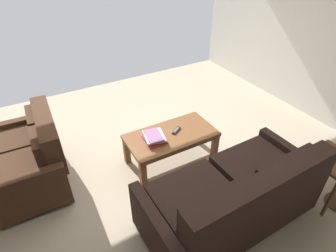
{
  "coord_description": "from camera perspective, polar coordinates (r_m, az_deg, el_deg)",
  "views": [
    {
      "loc": [
        1.27,
        2.31,
        2.43
      ],
      "look_at": [
        0.24,
        0.48,
        0.95
      ],
      "focal_mm": 28.97,
      "sensor_mm": 36.0,
      "label": 1
    }
  ],
  "objects": [
    {
      "name": "coffee_table",
      "position": [
        3.37,
        0.67,
        -2.65
      ],
      "size": [
        1.11,
        0.58,
        0.43
      ],
      "color": "brown",
      "rests_on": "ground"
    },
    {
      "name": "sofa_main",
      "position": [
        2.75,
        13.92,
        -14.43
      ],
      "size": [
        1.77,
        0.9,
        0.91
      ],
      "color": "black",
      "rests_on": "ground"
    },
    {
      "name": "wall_left",
      "position": [
        4.67,
        30.55,
        17.0
      ],
      "size": [
        0.12,
        5.13,
        2.65
      ],
      "primitive_type": "cube",
      "color": "silver",
      "rests_on": "ground"
    },
    {
      "name": "end_table",
      "position": [
        3.34,
        31.07,
        -7.11
      ],
      "size": [
        0.47,
        0.47,
        0.55
      ],
      "color": "brown",
      "rests_on": "ground"
    },
    {
      "name": "loveseat_near",
      "position": [
        3.48,
        -27.54,
        -6.12
      ],
      "size": [
        0.89,
        1.2,
        0.84
      ],
      "color": "black",
      "rests_on": "ground"
    },
    {
      "name": "coffee_mug",
      "position": [
        3.22,
        30.8,
        -5.11
      ],
      "size": [
        0.1,
        0.08,
        0.1
      ],
      "color": "white",
      "rests_on": "end_table"
    },
    {
      "name": "tv_remote",
      "position": [
        3.38,
        1.76,
        -0.92
      ],
      "size": [
        0.16,
        0.12,
        0.02
      ],
      "color": "black",
      "rests_on": "coffee_table"
    },
    {
      "name": "book_stack",
      "position": [
        3.22,
        -2.9,
        -2.37
      ],
      "size": [
        0.28,
        0.32,
        0.08
      ],
      "color": "#C63833",
      "rests_on": "coffee_table"
    },
    {
      "name": "ground_plane",
      "position": [
        3.59,
        -0.49,
        -7.44
      ],
      "size": [
        5.28,
        5.13,
        0.01
      ],
      "primitive_type": "cube",
      "color": "#B7A88E"
    }
  ]
}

